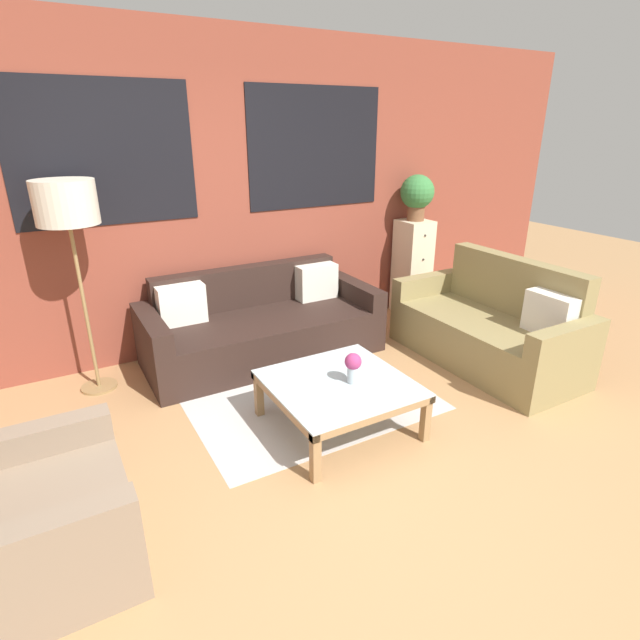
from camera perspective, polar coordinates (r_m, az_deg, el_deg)
ground_plane at (r=3.21m, az=5.99°, el=-17.57°), size 16.00×16.00×0.00m
wall_back_brick at (r=4.72m, az=-11.14°, el=13.71°), size 8.40×0.09×2.80m
rug at (r=4.11m, az=-2.38°, el=-7.93°), size 1.81×1.70×0.00m
couch_dark at (r=4.61m, az=-6.70°, el=-0.82°), size 2.11×0.88×0.78m
settee_vintage at (r=4.70m, az=18.90°, el=-1.01°), size 0.80×1.70×0.92m
armchair_corner at (r=2.87m, az=-30.13°, el=-19.34°), size 0.80×0.90×0.84m
coffee_table at (r=3.49m, az=2.18°, el=-7.79°), size 0.93×0.93×0.36m
floor_lamp at (r=4.08m, az=-26.97°, el=11.19°), size 0.43×0.43×1.66m
drawer_cabinet at (r=5.70m, az=10.47°, el=5.95°), size 0.32×0.36×1.04m
potted_plant at (r=5.54m, az=11.04°, el=13.95°), size 0.36×0.36×0.48m
flower_vase at (r=3.41m, az=3.79°, el=-5.22°), size 0.12×0.12×0.22m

